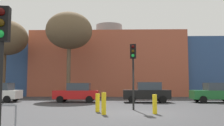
% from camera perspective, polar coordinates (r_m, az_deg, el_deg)
% --- Properties ---
extents(ground_plane, '(200.00, 200.00, 0.00)m').
position_cam_1_polar(ground_plane, '(13.59, 6.45, -11.60)').
color(ground_plane, '#38383A').
extents(building_backdrop, '(39.98, 11.74, 10.63)m').
position_cam_1_polar(building_backdrop, '(36.76, -0.71, -0.95)').
color(building_backdrop, '#B2563D').
rests_on(building_backdrop, ground_plane).
extents(parked_car_1, '(3.86, 1.90, 1.67)m').
position_cam_1_polar(parked_car_1, '(21.71, -8.25, -6.92)').
color(parked_car_1, red).
rests_on(parked_car_1, ground_plane).
extents(parked_car_2, '(4.03, 1.98, 1.75)m').
position_cam_1_polar(parked_car_2, '(21.56, 8.22, -6.84)').
color(parked_car_2, black).
rests_on(parked_car_2, ground_plane).
extents(parked_car_3, '(3.91, 1.92, 1.70)m').
position_cam_1_polar(parked_car_3, '(23.01, 23.11, -6.43)').
color(parked_car_3, '#1E662D').
rests_on(parked_car_3, ground_plane).
extents(traffic_light_near_left, '(0.39, 0.38, 3.54)m').
position_cam_1_polar(traffic_light_near_left, '(6.74, -24.63, 4.39)').
color(traffic_light_near_left, black).
rests_on(traffic_light_near_left, ground_plane).
extents(traffic_light_island, '(0.39, 0.39, 4.06)m').
position_cam_1_polar(traffic_light_island, '(15.05, 5.00, 0.39)').
color(traffic_light_island, black).
rests_on(traffic_light_island, ground_plane).
extents(bare_tree_0, '(5.20, 5.20, 9.68)m').
position_cam_1_polar(bare_tree_0, '(27.93, -10.04, 7.41)').
color(bare_tree_0, brown).
rests_on(bare_tree_0, ground_plane).
extents(bare_tree_1, '(5.08, 5.08, 9.01)m').
position_cam_1_polar(bare_tree_1, '(30.90, -23.78, 5.43)').
color(bare_tree_1, brown).
rests_on(bare_tree_1, ground_plane).
extents(bollard_yellow_0, '(0.24, 0.24, 1.14)m').
position_cam_1_polar(bollard_yellow_0, '(12.72, -1.96, -9.50)').
color(bollard_yellow_0, yellow).
rests_on(bollard_yellow_0, ground_plane).
extents(bollard_yellow_1, '(0.24, 0.24, 1.04)m').
position_cam_1_polar(bollard_yellow_1, '(13.99, -3.42, -9.31)').
color(bollard_yellow_1, yellow).
rests_on(bollard_yellow_1, ground_plane).
extents(bollard_yellow_2, '(0.24, 0.24, 1.02)m').
position_cam_1_polar(bollard_yellow_2, '(13.22, 10.04, -9.52)').
color(bollard_yellow_2, yellow).
rests_on(bollard_yellow_2, ground_plane).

